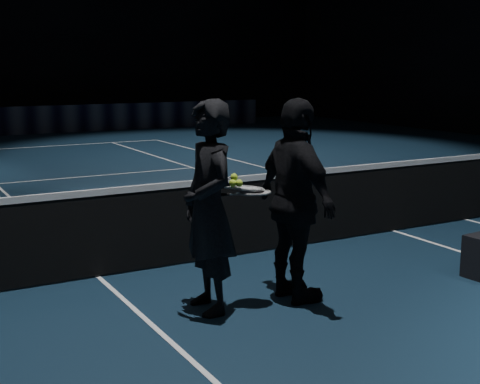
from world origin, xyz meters
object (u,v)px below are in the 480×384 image
object	(u,v)px
racket_upper	(249,188)
racket_lower	(256,193)
player_a	(209,207)
player_b	(296,201)
tennis_balls	(235,181)

from	to	relation	value
racket_upper	racket_lower	bearing A→B (deg)	-42.66
player_a	racket_upper	xyz separation A→B (m)	(0.40, -0.03, 0.14)
player_a	racket_upper	bearing A→B (deg)	87.79
racket_lower	racket_upper	xyz separation A→B (m)	(-0.04, 0.05, 0.04)
player_a	player_b	xyz separation A→B (m)	(0.84, -0.15, 0.00)
player_a	tennis_balls	world-z (taller)	player_a
player_a	tennis_balls	bearing A→B (deg)	83.20
player_b	tennis_balls	size ratio (longest dim) A/B	16.05
player_a	racket_lower	distance (m)	0.46
player_a	tennis_balls	xyz separation A→B (m)	(0.25, -0.04, 0.22)
racket_lower	racket_upper	distance (m)	0.07
player_b	tennis_balls	world-z (taller)	player_b
player_b	racket_lower	world-z (taller)	player_b
player_b	tennis_balls	bearing A→B (deg)	79.22
player_b	racket_lower	bearing A→B (deg)	79.70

